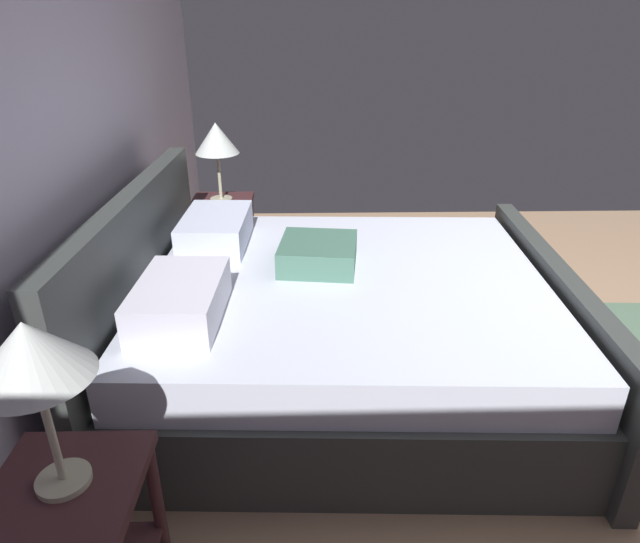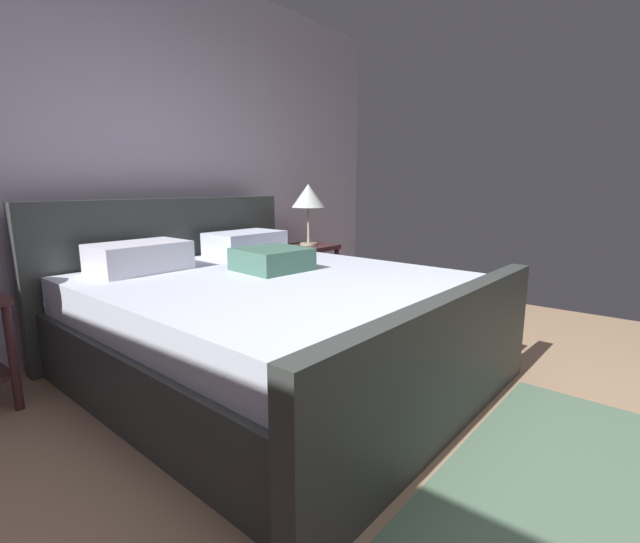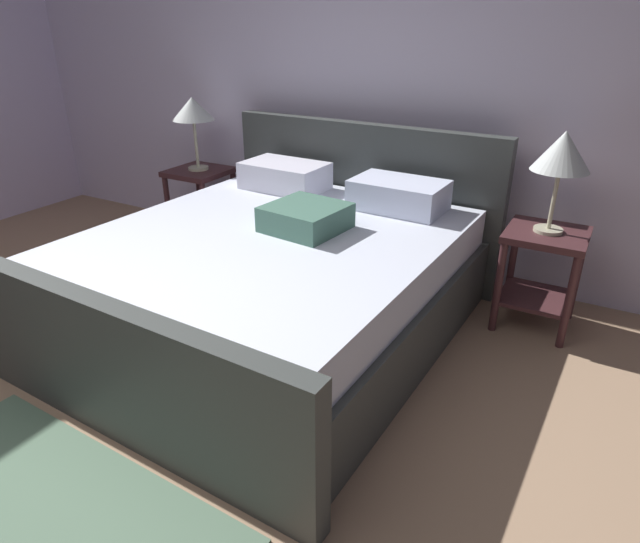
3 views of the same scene
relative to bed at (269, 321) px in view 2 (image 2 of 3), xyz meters
name	(u,v)px [view 2 (image 2 of 3)]	position (x,y,z in m)	size (l,w,h in m)	color
ground_plane	(512,509)	(-0.29, -1.52, -0.35)	(6.02, 5.52, 0.02)	#A28062
wall_back	(102,148)	(-0.29, 1.30, 1.06)	(6.14, 0.12, 2.80)	silver
bed	(269,321)	(0.00, 0.00, 0.00)	(2.10, 2.35, 1.06)	#3A3E3C
nightstand_right	(309,266)	(1.32, 0.79, 0.07)	(0.44, 0.44, 0.60)	#442427
table_lamp_right	(308,197)	(1.32, 0.79, 0.71)	(0.31, 0.31, 0.56)	#B7B293
area_rug	(601,491)	(0.00, -1.76, -0.33)	(1.57, 1.05, 0.01)	#59755D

